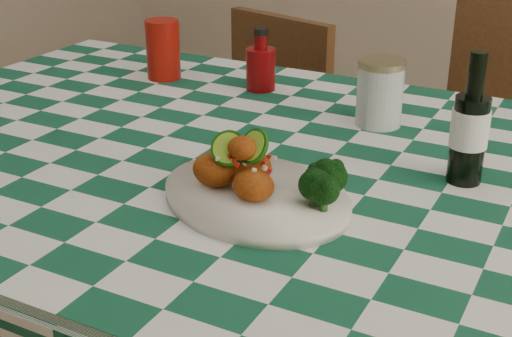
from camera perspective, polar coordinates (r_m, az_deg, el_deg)
The scene contains 9 objects.
plate at distance 1.07m, azimuth 0.00°, elevation -2.26°, with size 0.31×0.24×0.02m, color silver, non-canonical shape.
fried_chicken_pile at distance 1.05m, azimuth -0.81°, elevation 0.43°, with size 0.13×0.10×0.08m, color #A1400F, non-canonical shape.
broccoli_side at distance 1.02m, azimuth 5.43°, elevation -1.28°, with size 0.08×0.08×0.06m, color black, non-canonical shape.
red_tumbler at distance 1.67m, azimuth -7.45°, elevation 9.42°, with size 0.08×0.08×0.13m, color #920F08.
ketchup_bottle at distance 1.57m, azimuth 0.38°, elevation 8.74°, with size 0.06×0.06×0.14m, color #6F0507, non-canonical shape.
mason_jar at distance 1.38m, azimuth 9.88°, elevation 5.96°, with size 0.09×0.09×0.13m, color #B2BCBA, non-canonical shape.
beer_bottle at distance 1.15m, azimuth 16.82°, elevation 3.81°, with size 0.06×0.06×0.21m, color black, non-canonical shape.
wooden_chair_left at distance 2.13m, azimuth -1.25°, elevation 0.43°, with size 0.38×0.40×0.83m, color #472814, non-canonical shape.
wooden_chair_right at distance 1.93m, azimuth 18.35°, elevation -1.47°, with size 0.43×0.46×0.95m, color #472814, non-canonical shape.
Camera 1 is at (0.51, -1.01, 1.27)m, focal length 50.00 mm.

